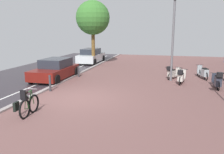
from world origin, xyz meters
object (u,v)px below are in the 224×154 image
at_px(scooter_far, 203,73).
at_px(street_tree, 93,18).
at_px(bollard_far, 78,71).
at_px(parked_car_near, 55,70).
at_px(lamp_post, 173,34).
at_px(bicycle_foreground, 28,105).
at_px(scooter_near, 181,77).
at_px(parked_car_far, 91,56).
at_px(bollard_near, 50,83).
at_px(scooter_mid, 173,73).
at_px(scooter_extra, 217,81).

relative_size(scooter_far, street_tree, 0.31).
xyz_separation_m(scooter_far, bollard_far, (-8.36, -1.42, -0.04)).
distance_m(parked_car_near, lamp_post, 7.96).
height_order(bicycle_foreground, scooter_far, bicycle_foreground).
relative_size(bicycle_foreground, scooter_near, 0.83).
bearing_deg(parked_car_far, bollard_near, -82.42).
bearing_deg(parked_car_far, street_tree, -62.50).
bearing_deg(scooter_far, bollard_near, -147.23).
bearing_deg(bicycle_foreground, scooter_far, 49.92).
distance_m(scooter_mid, scooter_extra, 3.19).
distance_m(scooter_mid, parked_car_far, 9.74).
distance_m(scooter_far, parked_car_near, 9.89).
bearing_deg(scooter_mid, parked_car_near, -165.74).
distance_m(scooter_near, scooter_far, 2.39).
xyz_separation_m(parked_car_far, bollard_far, (1.42, -6.72, -0.29)).
relative_size(bicycle_foreground, parked_car_near, 0.36).
distance_m(scooter_near, street_tree, 10.28).
distance_m(scooter_near, lamp_post, 2.71).
xyz_separation_m(scooter_extra, parked_car_far, (-10.18, 7.95, 0.20)).
bearing_deg(parked_car_far, bicycle_foreground, -80.46).
relative_size(scooter_mid, bollard_far, 2.09).
bearing_deg(parked_car_near, scooter_far, 14.39).
xyz_separation_m(bicycle_foreground, bollard_near, (-0.95, 3.42, 0.03)).
distance_m(bicycle_foreground, parked_car_near, 6.71).
bearing_deg(bollard_far, street_tree, 97.56).
xyz_separation_m(scooter_near, lamp_post, (-0.60, 0.77, 2.53)).
distance_m(scooter_mid, scooter_far, 2.05).
height_order(scooter_near, bollard_far, scooter_near).
bearing_deg(scooter_mid, bollard_far, -172.06).
distance_m(lamp_post, street_tree, 8.70).
bearing_deg(bollard_near, scooter_near, 27.03).
bearing_deg(scooter_mid, bicycle_foreground, -123.25).
distance_m(scooter_mid, bollard_near, 8.01).
bearing_deg(street_tree, scooter_near, -37.49).
bearing_deg(lamp_post, parked_car_far, 140.16).
height_order(scooter_mid, lamp_post, lamp_post).
xyz_separation_m(bicycle_foreground, street_tree, (-1.66, 12.74, 3.84)).
bearing_deg(bollard_far, parked_car_near, -139.61).
relative_size(scooter_mid, parked_car_near, 0.40).
height_order(parked_car_near, lamp_post, lamp_post).
distance_m(scooter_extra, parked_car_near, 9.99).
height_order(scooter_extra, lamp_post, lamp_post).
bearing_deg(bollard_far, parked_car_far, 101.94).
xyz_separation_m(scooter_mid, bollard_far, (-6.37, -0.89, -0.03)).
relative_size(scooter_near, bollard_near, 1.99).
bearing_deg(scooter_far, scooter_mid, -165.08).
height_order(scooter_extra, parked_car_near, parked_car_near).
bearing_deg(bollard_far, scooter_near, -3.83).
bearing_deg(scooter_extra, scooter_far, 98.74).
relative_size(parked_car_near, bollard_near, 4.57).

